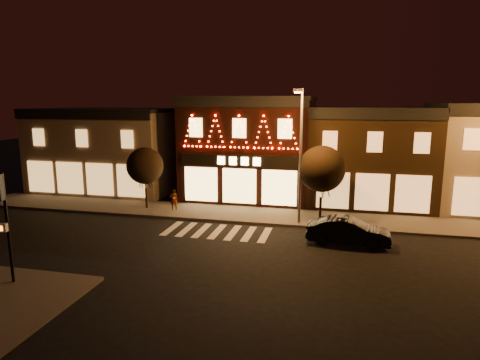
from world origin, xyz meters
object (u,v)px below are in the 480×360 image
(streetlamp_mid, at_px, (300,146))
(dark_sedan, at_px, (348,231))
(traffic_signal_near, at_px, (2,207))
(pedestrian, at_px, (174,200))

(streetlamp_mid, height_order, dark_sedan, streetlamp_mid)
(traffic_signal_near, bearing_deg, pedestrian, 66.92)
(pedestrian, bearing_deg, streetlamp_mid, 148.06)
(streetlamp_mid, xyz_separation_m, dark_sedan, (3.06, -2.85, -4.42))
(streetlamp_mid, distance_m, pedestrian, 10.17)
(traffic_signal_near, distance_m, streetlamp_mid, 16.53)
(dark_sedan, height_order, pedestrian, pedestrian)
(traffic_signal_near, height_order, streetlamp_mid, streetlamp_mid)
(dark_sedan, distance_m, pedestrian, 12.91)
(traffic_signal_near, relative_size, pedestrian, 3.15)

